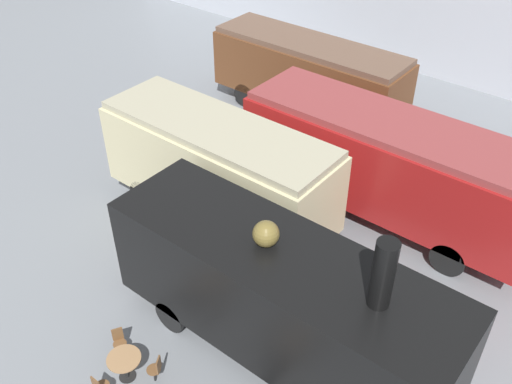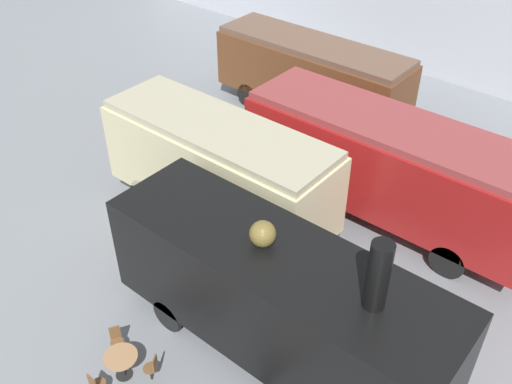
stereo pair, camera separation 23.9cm
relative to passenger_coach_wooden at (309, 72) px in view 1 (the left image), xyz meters
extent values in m
plane|color=gray|center=(3.76, -8.64, -2.02)|extent=(80.00, 80.00, 0.00)
cube|color=brown|center=(0.00, 0.00, -0.09)|extent=(8.64, 2.54, 2.41)
cube|color=brown|center=(0.00, 0.00, 1.23)|extent=(8.47, 2.33, 0.24)
cylinder|color=black|center=(2.59, -1.21, -1.47)|extent=(1.11, 0.12, 1.11)
cylinder|color=black|center=(2.59, 1.21, -1.47)|extent=(1.11, 0.12, 1.11)
cylinder|color=black|center=(-2.59, -1.21, -1.47)|extent=(1.11, 0.12, 1.11)
cylinder|color=black|center=(-2.59, 1.21, -1.47)|extent=(1.11, 0.12, 1.11)
cube|color=maroon|center=(6.04, -4.25, 0.06)|extent=(9.90, 2.89, 2.71)
cube|color=brown|center=(6.04, -4.25, 1.54)|extent=(9.71, 2.66, 0.24)
cylinder|color=black|center=(9.01, -5.63, -1.46)|extent=(1.12, 0.12, 1.12)
cylinder|color=black|center=(9.01, -2.86, -1.46)|extent=(1.12, 0.12, 1.12)
cylinder|color=black|center=(3.06, -5.63, -1.46)|extent=(1.12, 0.12, 1.12)
cylinder|color=black|center=(3.06, -2.86, -1.46)|extent=(1.12, 0.12, 1.12)
cube|color=beige|center=(1.93, -7.96, 0.14)|extent=(8.01, 2.71, 2.72)
cube|color=tan|center=(1.93, -7.96, 1.62)|extent=(7.85, 2.49, 0.24)
cylinder|color=black|center=(4.33, -9.26, -1.41)|extent=(1.23, 0.12, 1.23)
cylinder|color=black|center=(4.33, -6.67, -1.41)|extent=(1.23, 0.12, 1.23)
cylinder|color=black|center=(-0.48, -9.26, -1.41)|extent=(1.23, 0.12, 1.23)
cylinder|color=black|center=(-0.48, -6.67, -1.41)|extent=(1.23, 0.12, 1.23)
cube|color=black|center=(6.72, -11.10, 0.08)|extent=(9.11, 2.72, 2.92)
cylinder|color=black|center=(9.23, -11.10, 2.38)|extent=(0.48, 0.48, 1.68)
sphere|color=brown|center=(6.27, -11.10, 1.84)|extent=(0.64, 0.64, 0.64)
cylinder|color=black|center=(9.45, -9.80, -1.53)|extent=(0.98, 0.12, 0.98)
cylinder|color=black|center=(3.99, -12.40, -1.53)|extent=(0.98, 0.12, 0.98)
cylinder|color=black|center=(3.99, -9.80, -1.53)|extent=(0.98, 0.12, 0.98)
cylinder|color=black|center=(4.22, -14.19, -2.01)|extent=(0.44, 0.44, 0.02)
cylinder|color=black|center=(4.22, -14.19, -1.65)|extent=(0.08, 0.08, 0.70)
cylinder|color=#9E754C|center=(4.22, -14.19, -1.29)|extent=(0.87, 0.87, 0.03)
cylinder|color=black|center=(4.85, -13.82, -1.81)|extent=(0.06, 0.06, 0.42)
cylinder|color=brown|center=(4.85, -13.82, -1.59)|extent=(0.36, 0.36, 0.03)
cube|color=brown|center=(4.99, -13.74, -1.36)|extent=(0.18, 0.27, 0.42)
cylinder|color=black|center=(3.58, -13.82, -1.81)|extent=(0.06, 0.06, 0.42)
cylinder|color=brown|center=(3.58, -13.82, -1.59)|extent=(0.36, 0.36, 0.03)
cube|color=brown|center=(3.45, -13.74, -1.36)|extent=(0.18, 0.27, 0.42)
cylinder|color=#262633|center=(1.41, -11.46, -1.64)|extent=(0.24, 0.24, 0.76)
cylinder|color=#8C1E7A|center=(1.41, -11.46, -0.92)|extent=(0.34, 0.34, 0.68)
sphere|color=tan|center=(1.41, -11.46, -0.47)|extent=(0.22, 0.22, 0.22)
camera|label=1|loc=(12.30, -19.02, 10.55)|focal=40.00mm
camera|label=2|loc=(12.49, -18.87, 10.55)|focal=40.00mm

